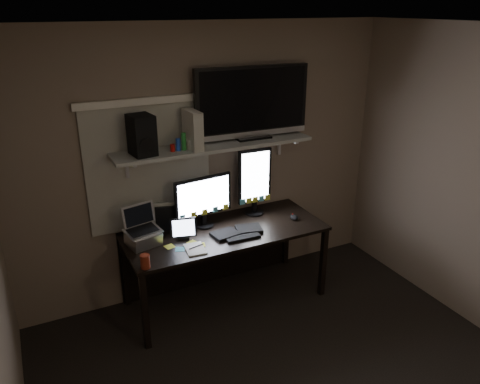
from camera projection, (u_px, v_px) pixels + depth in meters
ceiling at (338, 30)px, 2.36m from camera, size 3.60×3.60×0.00m
back_wall at (208, 164)px, 4.32m from camera, size 3.60×0.00×3.60m
window_blinds at (150, 167)px, 4.06m from camera, size 1.10×0.02×1.10m
desk at (220, 242)px, 4.37m from camera, size 1.80×0.75×0.73m
wall_shelf at (215, 146)px, 4.09m from camera, size 1.80×0.35×0.03m
monitor_landscape at (203, 202)px, 4.19m from camera, size 0.56×0.12×0.49m
monitor_portrait at (255, 181)px, 4.42m from camera, size 0.33×0.07×0.66m
keyboard at (237, 232)px, 4.15m from camera, size 0.48×0.20×0.03m
mouse at (294, 217)px, 4.42m from camera, size 0.08×0.12×0.04m
notepad at (195, 249)px, 3.87m from camera, size 0.18×0.23×0.01m
tablet at (183, 229)px, 4.01m from camera, size 0.24×0.15×0.20m
file_sorter at (167, 216)px, 4.18m from camera, size 0.21×0.15×0.25m
laptop at (142, 227)px, 3.89m from camera, size 0.33×0.29×0.32m
cup at (145, 261)px, 3.59m from camera, size 0.10×0.10×0.11m
sticky_notes at (186, 246)px, 3.92m from camera, size 0.36×0.28×0.00m
tv at (252, 103)px, 4.16m from camera, size 1.08×0.23×0.65m
game_console at (193, 130)px, 3.92m from camera, size 0.09×0.27×0.32m
speaker at (142, 135)px, 3.75m from camera, size 0.21×0.24×0.33m
bottles at (187, 141)px, 3.91m from camera, size 0.25×0.10×0.15m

